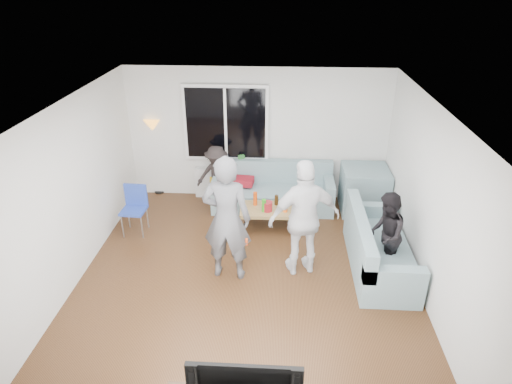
# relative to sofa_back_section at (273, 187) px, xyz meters

# --- Properties ---
(floor) EXTENTS (5.00, 5.50, 0.04)m
(floor) POSITION_rel_sofa_back_section_xyz_m (-0.32, -2.27, -0.45)
(floor) COLOR #56351C
(floor) RESTS_ON ground
(ceiling) EXTENTS (5.00, 5.50, 0.04)m
(ceiling) POSITION_rel_sofa_back_section_xyz_m (-0.32, -2.27, 2.20)
(ceiling) COLOR white
(ceiling) RESTS_ON ground
(wall_back) EXTENTS (5.00, 0.04, 2.60)m
(wall_back) POSITION_rel_sofa_back_section_xyz_m (-0.32, 0.50, 0.88)
(wall_back) COLOR silver
(wall_back) RESTS_ON ground
(wall_front) EXTENTS (5.00, 0.04, 2.60)m
(wall_front) POSITION_rel_sofa_back_section_xyz_m (-0.32, -5.04, 0.88)
(wall_front) COLOR silver
(wall_front) RESTS_ON ground
(wall_left) EXTENTS (0.04, 5.50, 2.60)m
(wall_left) POSITION_rel_sofa_back_section_xyz_m (-2.84, -2.27, 0.88)
(wall_left) COLOR silver
(wall_left) RESTS_ON ground
(wall_right) EXTENTS (0.04, 5.50, 2.60)m
(wall_right) POSITION_rel_sofa_back_section_xyz_m (2.20, -2.27, 0.88)
(wall_right) COLOR silver
(wall_right) RESTS_ON ground
(window_frame) EXTENTS (1.62, 0.06, 1.47)m
(window_frame) POSITION_rel_sofa_back_section_xyz_m (-0.92, 0.42, 1.12)
(window_frame) COLOR white
(window_frame) RESTS_ON wall_back
(window_glass) EXTENTS (1.50, 0.02, 1.35)m
(window_glass) POSITION_rel_sofa_back_section_xyz_m (-0.92, 0.38, 1.12)
(window_glass) COLOR black
(window_glass) RESTS_ON window_frame
(window_mullion) EXTENTS (0.05, 0.03, 1.35)m
(window_mullion) POSITION_rel_sofa_back_section_xyz_m (-0.92, 0.37, 1.12)
(window_mullion) COLOR white
(window_mullion) RESTS_ON window_frame
(radiator) EXTENTS (1.30, 0.12, 0.62)m
(radiator) POSITION_rel_sofa_back_section_xyz_m (-0.92, 0.38, -0.11)
(radiator) COLOR silver
(radiator) RESTS_ON floor
(potted_plant) EXTENTS (0.22, 0.19, 0.36)m
(potted_plant) POSITION_rel_sofa_back_section_xyz_m (-0.65, 0.35, 0.37)
(potted_plant) COLOR #2D702F
(potted_plant) RESTS_ON radiator
(vase) EXTENTS (0.18, 0.18, 0.15)m
(vase) POSITION_rel_sofa_back_section_xyz_m (-1.18, 0.35, 0.27)
(vase) COLOR silver
(vase) RESTS_ON radiator
(sofa_back_section) EXTENTS (2.30, 0.85, 0.85)m
(sofa_back_section) POSITION_rel_sofa_back_section_xyz_m (0.00, 0.00, 0.00)
(sofa_back_section) COLOR gray
(sofa_back_section) RESTS_ON floor
(sofa_right_section) EXTENTS (2.00, 0.85, 0.85)m
(sofa_right_section) POSITION_rel_sofa_back_section_xyz_m (1.70, -1.86, 0.00)
(sofa_right_section) COLOR gray
(sofa_right_section) RESTS_ON floor
(sofa_corner) EXTENTS (0.85, 0.85, 0.85)m
(sofa_corner) POSITION_rel_sofa_back_section_xyz_m (1.73, 0.00, 0.00)
(sofa_corner) COLOR gray
(sofa_corner) RESTS_ON floor
(cushion_yellow) EXTENTS (0.46, 0.43, 0.14)m
(cushion_yellow) POSITION_rel_sofa_back_section_xyz_m (-1.00, -0.02, 0.09)
(cushion_yellow) COLOR gold
(cushion_yellow) RESTS_ON sofa_back_section
(cushion_red) EXTENTS (0.39, 0.33, 0.13)m
(cushion_red) POSITION_rel_sofa_back_section_xyz_m (-0.56, 0.06, 0.09)
(cushion_red) COLOR maroon
(cushion_red) RESTS_ON sofa_back_section
(coffee_table) EXTENTS (1.12, 0.63, 0.40)m
(coffee_table) POSITION_rel_sofa_back_section_xyz_m (0.00, -0.80, -0.22)
(coffee_table) COLOR tan
(coffee_table) RESTS_ON floor
(pitcher) EXTENTS (0.17, 0.17, 0.17)m
(pitcher) POSITION_rel_sofa_back_section_xyz_m (-0.07, -0.89, 0.06)
(pitcher) COLOR maroon
(pitcher) RESTS_ON coffee_table
(side_chair) EXTENTS (0.42, 0.42, 0.86)m
(side_chair) POSITION_rel_sofa_back_section_xyz_m (-2.37, -1.09, 0.01)
(side_chair) COLOR #2640A5
(side_chair) RESTS_ON floor
(floor_lamp) EXTENTS (0.32, 0.32, 1.56)m
(floor_lamp) POSITION_rel_sofa_back_section_xyz_m (-2.37, 0.50, 0.36)
(floor_lamp) COLOR orange
(floor_lamp) RESTS_ON floor
(player_left) EXTENTS (0.74, 0.52, 1.94)m
(player_left) POSITION_rel_sofa_back_section_xyz_m (-0.61, -2.19, 0.54)
(player_left) COLOR #515256
(player_left) RESTS_ON floor
(player_right) EXTENTS (1.15, 0.71, 1.82)m
(player_right) POSITION_rel_sofa_back_section_xyz_m (0.51, -2.02, 0.49)
(player_right) COLOR silver
(player_right) RESTS_ON floor
(spectator_right) EXTENTS (0.62, 0.74, 1.34)m
(spectator_right) POSITION_rel_sofa_back_section_xyz_m (1.70, -2.01, 0.25)
(spectator_right) COLOR black
(spectator_right) RESTS_ON floor
(spectator_back) EXTENTS (0.84, 0.56, 1.22)m
(spectator_back) POSITION_rel_sofa_back_section_xyz_m (-1.08, 0.03, 0.19)
(spectator_back) COLOR black
(spectator_back) RESTS_ON floor
(television) EXTENTS (1.05, 0.14, 0.61)m
(television) POSITION_rel_sofa_back_section_xyz_m (-0.13, -4.77, 0.32)
(television) COLOR black
(television) RESTS_ON tv_console
(bottle_b) EXTENTS (0.08, 0.08, 0.23)m
(bottle_b) POSITION_rel_sofa_back_section_xyz_m (-0.13, -0.91, 0.09)
(bottle_b) COLOR green
(bottle_b) RESTS_ON coffee_table
(bottle_a) EXTENTS (0.07, 0.07, 0.25)m
(bottle_a) POSITION_rel_sofa_back_section_xyz_m (-0.30, -0.69, 0.10)
(bottle_a) COLOR #E7470D
(bottle_a) RESTS_ON coffee_table
(bottle_c) EXTENTS (0.07, 0.07, 0.19)m
(bottle_c) POSITION_rel_sofa_back_section_xyz_m (0.08, -0.66, 0.07)
(bottle_c) COLOR black
(bottle_c) RESTS_ON coffee_table
(bottle_d) EXTENTS (0.07, 0.07, 0.28)m
(bottle_d) POSITION_rel_sofa_back_section_xyz_m (0.24, -0.91, 0.11)
(bottle_d) COLOR orange
(bottle_d) RESTS_ON coffee_table
(bottle_e) EXTENTS (0.07, 0.07, 0.19)m
(bottle_e) POSITION_rel_sofa_back_section_xyz_m (0.34, -0.64, 0.07)
(bottle_e) COLOR black
(bottle_e) RESTS_ON coffee_table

